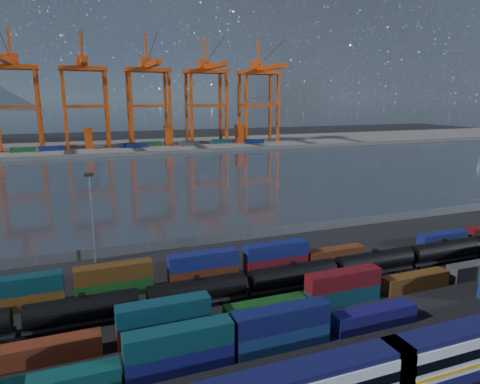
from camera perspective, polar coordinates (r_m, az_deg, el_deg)
name	(u,v)px	position (r m, az deg, el deg)	size (l,w,h in m)	color
ground	(310,295)	(67.99, 9.35, -13.43)	(700.00, 700.00, 0.00)	black
harbor_water	(169,178)	(163.30, -9.47, 1.86)	(700.00, 700.00, 0.00)	#272F39
far_quay	(133,147)	(265.90, -14.11, 5.90)	(700.00, 70.00, 2.00)	#514F4C
distant_mountains	(97,42)	(1666.15, -18.57, 18.38)	(2470.00, 1100.00, 520.00)	#1E2630
container_row_south	(325,320)	(56.62, 11.25, -16.45)	(140.21, 2.44, 5.19)	#3B3C3F
container_row_mid	(372,285)	(68.62, 17.17, -11.82)	(140.85, 2.36, 5.02)	#434448
container_row_north	(237,264)	(72.88, -0.39, -9.60)	(127.30, 2.34, 4.98)	navy
tanker_string	(374,262)	(76.80, 17.47, -8.91)	(138.78, 3.17, 4.54)	black
waterfront_fence	(243,235)	(91.03, 0.45, -5.79)	(160.12, 0.12, 2.20)	#595B5E
yard_light_mast	(92,213)	(81.04, -19.17, -2.69)	(1.60, 0.40, 16.60)	slate
gantry_cranes	(117,79)	(257.10, -16.10, 14.31)	(200.12, 48.23, 65.31)	#CA430E
quay_containers	(116,146)	(250.16, -16.23, 5.93)	(172.58, 10.99, 2.60)	navy
straddle_carriers	(130,137)	(255.07, -14.47, 7.16)	(140.00, 7.00, 11.10)	#CA430E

